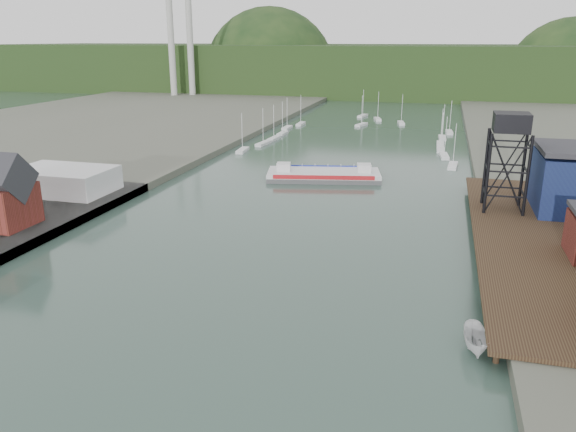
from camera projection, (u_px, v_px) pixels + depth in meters
The scene contains 9 objects.
ground at pixel (140, 383), 50.16m from camera, with size 600.00×600.00×0.00m, color #283F3A.
east_pier at pixel (523, 237), 81.64m from camera, with size 14.00×70.00×2.45m.
white_shed at pixel (64, 180), 106.05m from camera, with size 18.00×12.00×4.50m, color silver.
lift_tower at pixel (511, 129), 89.94m from camera, with size 6.50×6.50×16.00m.
marina_sailboats at pixel (362, 135), 177.34m from camera, with size 57.71×92.65×0.90m.
smokestacks at pixel (180, 37), 281.56m from camera, with size 11.20×8.20×60.00m.
distant_hills at pixel (396, 73), 325.10m from camera, with size 500.00×120.00×80.00m.
chain_ferry at pixel (324, 175), 122.66m from camera, with size 25.80×14.53×3.50m.
motorboat at pixel (476, 341), 54.98m from camera, with size 2.22×5.90×2.28m, color silver.
Camera 1 is at (24.25, -38.25, 29.42)m, focal length 35.00 mm.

